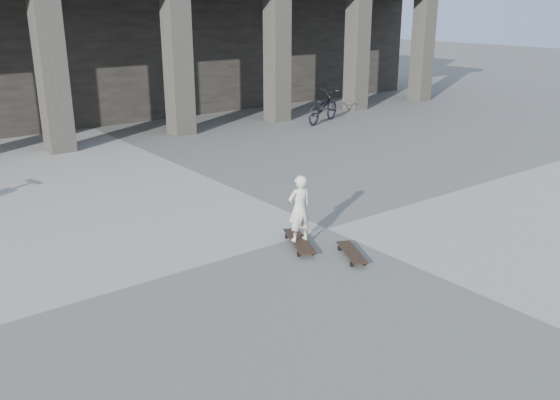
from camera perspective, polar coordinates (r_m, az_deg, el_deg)
ground at (r=10.23m, az=4.57°, el=-2.78°), size 90.00×90.00×0.00m
colonnade at (r=21.81m, az=-21.04°, el=15.50°), size 28.00×8.82×6.00m
longboard at (r=9.45m, az=1.85°, el=-4.01°), size 0.67×1.09×0.11m
skateboard_spare at (r=9.10m, az=6.90°, el=-5.08°), size 0.57×0.88×0.10m
child at (r=9.25m, az=1.88°, el=-0.81°), size 0.42×0.31×1.07m
bicycle at (r=19.44m, az=4.13°, el=8.91°), size 2.03×1.34×1.01m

